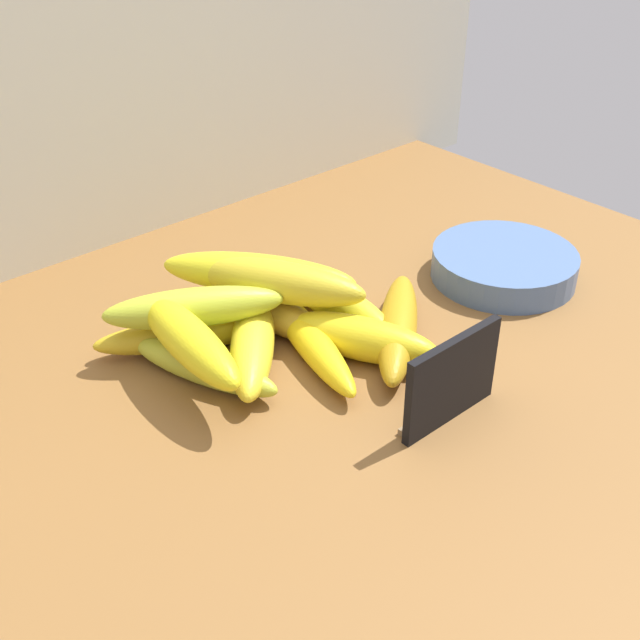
{
  "coord_description": "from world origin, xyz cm",
  "views": [
    {
      "loc": [
        -39.43,
        -45.41,
        48.93
      ],
      "look_at": [
        2.72,
        2.4,
        8.0
      ],
      "focal_mm": 45.51,
      "sensor_mm": 36.0,
      "label": 1
    }
  ],
  "objects_px": {
    "banana_9": "(258,275)",
    "banana_1": "(204,367)",
    "banana_6": "(253,341)",
    "banana_10": "(274,281)",
    "banana_4": "(395,325)",
    "banana_8": "(188,339)",
    "banana_2": "(361,338)",
    "banana_5": "(266,310)",
    "fruit_bowl": "(504,265)",
    "banana_0": "(308,337)",
    "chalkboard_sign": "(451,382)",
    "banana_11": "(194,308)",
    "banana_3": "(334,302)",
    "banana_7": "(195,332)"
  },
  "relations": [
    {
      "from": "banana_1",
      "to": "banana_11",
      "type": "height_order",
      "value": "banana_11"
    },
    {
      "from": "fruit_bowl",
      "to": "banana_7",
      "type": "height_order",
      "value": "banana_7"
    },
    {
      "from": "banana_11",
      "to": "banana_2",
      "type": "bearing_deg",
      "value": -43.15
    },
    {
      "from": "chalkboard_sign",
      "to": "banana_4",
      "type": "xyz_separation_m",
      "value": [
        0.05,
        0.12,
        -0.02
      ]
    },
    {
      "from": "banana_9",
      "to": "banana_11",
      "type": "xyz_separation_m",
      "value": [
        -0.08,
        -0.0,
        -0.0
      ]
    },
    {
      "from": "banana_8",
      "to": "banana_5",
      "type": "bearing_deg",
      "value": 18.41
    },
    {
      "from": "banana_9",
      "to": "banana_1",
      "type": "bearing_deg",
      "value": -156.01
    },
    {
      "from": "chalkboard_sign",
      "to": "banana_1",
      "type": "bearing_deg",
      "value": 125.09
    },
    {
      "from": "fruit_bowl",
      "to": "banana_3",
      "type": "xyz_separation_m",
      "value": [
        -0.2,
        0.06,
        0.0
      ]
    },
    {
      "from": "fruit_bowl",
      "to": "banana_10",
      "type": "height_order",
      "value": "banana_10"
    },
    {
      "from": "banana_3",
      "to": "banana_4",
      "type": "relative_size",
      "value": 0.86
    },
    {
      "from": "banana_3",
      "to": "banana_1",
      "type": "bearing_deg",
      "value": -179.22
    },
    {
      "from": "banana_3",
      "to": "fruit_bowl",
      "type": "bearing_deg",
      "value": -17.68
    },
    {
      "from": "banana_2",
      "to": "banana_5",
      "type": "bearing_deg",
      "value": 107.74
    },
    {
      "from": "banana_3",
      "to": "banana_6",
      "type": "bearing_deg",
      "value": -177.97
    },
    {
      "from": "banana_6",
      "to": "banana_7",
      "type": "distance_m",
      "value": 0.06
    },
    {
      "from": "banana_4",
      "to": "fruit_bowl",
      "type": "bearing_deg",
      "value": 2.54
    },
    {
      "from": "chalkboard_sign",
      "to": "banana_6",
      "type": "height_order",
      "value": "chalkboard_sign"
    },
    {
      "from": "banana_2",
      "to": "banana_6",
      "type": "height_order",
      "value": "banana_2"
    },
    {
      "from": "banana_6",
      "to": "banana_10",
      "type": "distance_m",
      "value": 0.07
    },
    {
      "from": "banana_6",
      "to": "banana_9",
      "type": "xyz_separation_m",
      "value": [
        0.04,
        0.05,
        0.04
      ]
    },
    {
      "from": "fruit_bowl",
      "to": "banana_8",
      "type": "distance_m",
      "value": 0.39
    },
    {
      "from": "chalkboard_sign",
      "to": "banana_4",
      "type": "distance_m",
      "value": 0.13
    },
    {
      "from": "banana_2",
      "to": "banana_5",
      "type": "xyz_separation_m",
      "value": [
        -0.03,
        0.11,
        -0.0
      ]
    },
    {
      "from": "chalkboard_sign",
      "to": "banana_10",
      "type": "bearing_deg",
      "value": 97.25
    },
    {
      "from": "banana_5",
      "to": "banana_7",
      "type": "height_order",
      "value": "banana_5"
    },
    {
      "from": "banana_0",
      "to": "banana_6",
      "type": "height_order",
      "value": "banana_6"
    },
    {
      "from": "banana_3",
      "to": "banana_11",
      "type": "xyz_separation_m",
      "value": [
        -0.14,
        0.04,
        0.03
      ]
    },
    {
      "from": "fruit_bowl",
      "to": "banana_11",
      "type": "height_order",
      "value": "banana_11"
    },
    {
      "from": "banana_0",
      "to": "banana_9",
      "type": "bearing_deg",
      "value": 93.32
    },
    {
      "from": "chalkboard_sign",
      "to": "banana_6",
      "type": "xyz_separation_m",
      "value": [
        -0.07,
        0.18,
        -0.02
      ]
    },
    {
      "from": "chalkboard_sign",
      "to": "banana_1",
      "type": "height_order",
      "value": "chalkboard_sign"
    },
    {
      "from": "banana_10",
      "to": "chalkboard_sign",
      "type": "bearing_deg",
      "value": -82.75
    },
    {
      "from": "banana_7",
      "to": "banana_8",
      "type": "xyz_separation_m",
      "value": [
        -0.04,
        -0.05,
        0.04
      ]
    },
    {
      "from": "fruit_bowl",
      "to": "banana_6",
      "type": "xyz_separation_m",
      "value": [
        -0.31,
        0.06,
        0.0
      ]
    },
    {
      "from": "chalkboard_sign",
      "to": "banana_7",
      "type": "relative_size",
      "value": 0.56
    },
    {
      "from": "chalkboard_sign",
      "to": "banana_0",
      "type": "height_order",
      "value": "chalkboard_sign"
    },
    {
      "from": "banana_0",
      "to": "banana_2",
      "type": "height_order",
      "value": "banana_2"
    },
    {
      "from": "banana_6",
      "to": "banana_10",
      "type": "height_order",
      "value": "banana_10"
    },
    {
      "from": "banana_4",
      "to": "banana_10",
      "type": "distance_m",
      "value": 0.13
    },
    {
      "from": "banana_5",
      "to": "banana_6",
      "type": "height_order",
      "value": "banana_6"
    },
    {
      "from": "banana_5",
      "to": "banana_2",
      "type": "bearing_deg",
      "value": -72.26
    },
    {
      "from": "banana_1",
      "to": "banana_5",
      "type": "bearing_deg",
      "value": 20.42
    },
    {
      "from": "banana_10",
      "to": "banana_3",
      "type": "bearing_deg",
      "value": -19.54
    },
    {
      "from": "banana_2",
      "to": "banana_10",
      "type": "bearing_deg",
      "value": 110.06
    },
    {
      "from": "banana_4",
      "to": "banana_9",
      "type": "height_order",
      "value": "banana_9"
    },
    {
      "from": "banana_4",
      "to": "banana_8",
      "type": "bearing_deg",
      "value": 160.43
    },
    {
      "from": "fruit_bowl",
      "to": "banana_0",
      "type": "distance_m",
      "value": 0.26
    },
    {
      "from": "banana_8",
      "to": "banana_11",
      "type": "relative_size",
      "value": 1.0
    },
    {
      "from": "banana_3",
      "to": "banana_4",
      "type": "xyz_separation_m",
      "value": [
        0.02,
        -0.07,
        -0.0
      ]
    }
  ]
}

